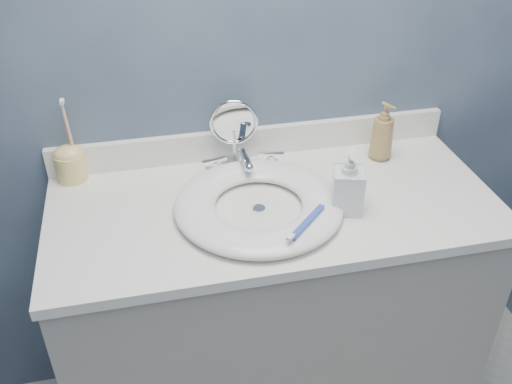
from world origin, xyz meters
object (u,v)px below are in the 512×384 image
object	(u,v)px
makeup_mirror	(234,130)
soap_bottle_amber	(383,131)
toothbrush_holder	(70,162)
soap_bottle_clear	(349,181)

from	to	relation	value
makeup_mirror	soap_bottle_amber	size ratio (longest dim) A/B	1.16
makeup_mirror	toothbrush_holder	bearing A→B (deg)	-174.66
makeup_mirror	soap_bottle_clear	distance (m)	0.39
makeup_mirror	soap_bottle_amber	bearing A→B (deg)	-0.16
makeup_mirror	soap_bottle_clear	size ratio (longest dim) A/B	1.18
soap_bottle_amber	toothbrush_holder	bearing A→B (deg)	152.05
toothbrush_holder	soap_bottle_clear	bearing A→B (deg)	-23.71
toothbrush_holder	soap_bottle_amber	bearing A→B (deg)	-5.03
soap_bottle_amber	soap_bottle_clear	bearing A→B (deg)	-152.45
makeup_mirror	soap_bottle_clear	bearing A→B (deg)	-42.55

